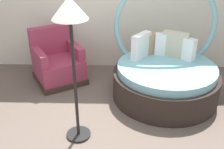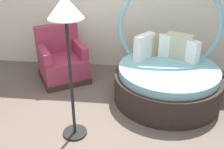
% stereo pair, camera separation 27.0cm
% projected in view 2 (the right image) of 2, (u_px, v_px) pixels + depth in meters
% --- Properties ---
extents(ground_plane, '(8.00, 8.00, 0.02)m').
position_uv_depth(ground_plane, '(108.00, 126.00, 3.78)').
color(ground_plane, '#66564C').
extents(round_daybed, '(1.68, 1.68, 1.88)m').
position_uv_depth(round_daybed, '(167.00, 75.00, 4.29)').
color(round_daybed, '#2D231E').
rests_on(round_daybed, ground_plane).
extents(red_armchair, '(1.09, 1.09, 0.94)m').
position_uv_depth(red_armchair, '(62.00, 61.00, 4.89)').
color(red_armchair, '#38281E').
rests_on(red_armchair, ground_plane).
extents(floor_lamp, '(0.40, 0.40, 1.82)m').
position_uv_depth(floor_lamp, '(66.00, 22.00, 2.92)').
color(floor_lamp, black).
rests_on(floor_lamp, ground_plane).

